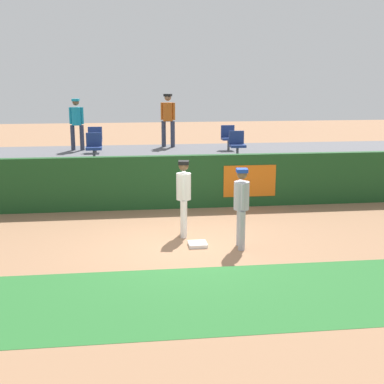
# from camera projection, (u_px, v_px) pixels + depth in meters

# --- Properties ---
(ground_plane) EXTENTS (60.00, 60.00, 0.00)m
(ground_plane) POSITION_uv_depth(u_px,v_px,m) (188.00, 246.00, 11.66)
(ground_plane) COLOR #936B4C
(grass_foreground_strip) EXTENTS (18.00, 2.80, 0.01)m
(grass_foreground_strip) POSITION_uv_depth(u_px,v_px,m) (206.00, 297.00, 8.97)
(grass_foreground_strip) COLOR #26662B
(grass_foreground_strip) RESTS_ON ground_plane
(first_base) EXTENTS (0.40, 0.40, 0.08)m
(first_base) POSITION_uv_depth(u_px,v_px,m) (198.00, 244.00, 11.63)
(first_base) COLOR white
(first_base) RESTS_ON ground_plane
(player_fielder_home) EXTENTS (0.39, 0.54, 1.78)m
(player_fielder_home) POSITION_uv_depth(u_px,v_px,m) (184.00, 193.00, 12.18)
(player_fielder_home) COLOR white
(player_fielder_home) RESTS_ON ground_plane
(player_runner_visitor) EXTENTS (0.36, 0.49, 1.75)m
(player_runner_visitor) POSITION_uv_depth(u_px,v_px,m) (241.00, 202.00, 11.32)
(player_runner_visitor) COLOR #9EA3AD
(player_runner_visitor) RESTS_ON ground_plane
(field_wall) EXTENTS (18.00, 0.26, 1.50)m
(field_wall) POSITION_uv_depth(u_px,v_px,m) (174.00, 182.00, 14.77)
(field_wall) COLOR #19471E
(field_wall) RESTS_ON ground_plane
(bleacher_platform) EXTENTS (18.00, 4.80, 1.15)m
(bleacher_platform) POSITION_uv_depth(u_px,v_px,m) (167.00, 171.00, 17.29)
(bleacher_platform) COLOR #59595E
(bleacher_platform) RESTS_ON ground_plane
(seat_front_right) EXTENTS (0.47, 0.44, 0.84)m
(seat_front_right) POSITION_uv_depth(u_px,v_px,m) (237.00, 143.00, 16.22)
(seat_front_right) COLOR #4C4C51
(seat_front_right) RESTS_ON bleacher_platform
(seat_back_right) EXTENTS (0.46, 0.44, 0.84)m
(seat_back_right) POSITION_uv_depth(u_px,v_px,m) (228.00, 136.00, 17.97)
(seat_back_right) COLOR #4C4C51
(seat_back_right) RESTS_ON bleacher_platform
(seat_front_left) EXTENTS (0.46, 0.44, 0.84)m
(seat_front_left) POSITION_uv_depth(u_px,v_px,m) (94.00, 145.00, 15.70)
(seat_front_left) COLOR #4C4C51
(seat_front_left) RESTS_ON bleacher_platform
(seat_back_left) EXTENTS (0.46, 0.44, 0.84)m
(seat_back_left) POSITION_uv_depth(u_px,v_px,m) (95.00, 138.00, 17.43)
(seat_back_left) COLOR #4C4C51
(seat_back_left) RESTS_ON bleacher_platform
(spectator_hooded) EXTENTS (0.49, 0.36, 1.74)m
(spectator_hooded) POSITION_uv_depth(u_px,v_px,m) (77.00, 121.00, 17.84)
(spectator_hooded) COLOR #33384C
(spectator_hooded) RESTS_ON bleacher_platform
(spectator_capped) EXTENTS (0.50, 0.46, 1.87)m
(spectator_capped) POSITION_uv_depth(u_px,v_px,m) (168.00, 116.00, 18.64)
(spectator_capped) COLOR #33384C
(spectator_capped) RESTS_ON bleacher_platform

